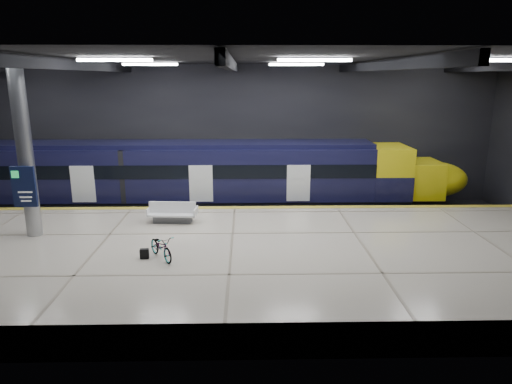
{
  "coord_description": "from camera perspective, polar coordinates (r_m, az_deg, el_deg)",
  "views": [
    {
      "loc": [
        0.59,
        -18.65,
        7.32
      ],
      "look_at": [
        1.01,
        1.5,
        2.2
      ],
      "focal_mm": 32.0,
      "sensor_mm": 36.0,
      "label": 1
    }
  ],
  "objects": [
    {
      "name": "bench",
      "position": [
        20.32,
        -10.37,
        -2.84
      ],
      "size": [
        2.17,
        1.02,
        0.93
      ],
      "rotation": [
        0.0,
        0.0,
        -0.07
      ],
      "color": "#595B60",
      "rests_on": "platform"
    },
    {
      "name": "info_column",
      "position": [
        19.82,
        -26.94,
        4.41
      ],
      "size": [
        0.9,
        0.78,
        6.9
      ],
      "color": "#9EA0A5",
      "rests_on": "platform"
    },
    {
      "name": "pannier_bag",
      "position": [
        16.63,
        -13.77,
        -7.5
      ],
      "size": [
        0.31,
        0.19,
        0.35
      ],
      "primitive_type": "cube",
      "rotation": [
        0.0,
        0.0,
        0.05
      ],
      "color": "black",
      "rests_on": "platform"
    },
    {
      "name": "platform",
      "position": [
        17.53,
        -3.05,
        -8.5
      ],
      "size": [
        30.0,
        11.0,
        1.1
      ],
      "primitive_type": "cube",
      "color": "beige",
      "rests_on": "ground"
    },
    {
      "name": "room_shell",
      "position": [
        18.74,
        -3.03,
        9.33
      ],
      "size": [
        30.1,
        16.1,
        8.05
      ],
      "color": "black",
      "rests_on": "ground"
    },
    {
      "name": "bicycle",
      "position": [
        16.42,
        -11.77,
        -6.71
      ],
      "size": [
        1.41,
        1.68,
        0.87
      ],
      "primitive_type": "imported",
      "rotation": [
        0.0,
        0.0,
        0.6
      ],
      "color": "#99999E",
      "rests_on": "platform"
    },
    {
      "name": "safety_strip",
      "position": [
        22.3,
        -2.65,
        -1.95
      ],
      "size": [
        30.0,
        0.4,
        0.01
      ],
      "primitive_type": "cube",
      "color": "gold",
      "rests_on": "platform"
    },
    {
      "name": "rails",
      "position": [
        25.22,
        -2.47,
        -2.44
      ],
      "size": [
        30.0,
        1.52,
        0.16
      ],
      "color": "gray",
      "rests_on": "ground"
    },
    {
      "name": "ground",
      "position": [
        20.05,
        -2.81,
        -7.18
      ],
      "size": [
        30.0,
        30.0,
        0.0
      ],
      "primitive_type": "plane",
      "color": "black",
      "rests_on": "ground"
    },
    {
      "name": "train",
      "position": [
        24.97,
        -9.34,
        1.9
      ],
      "size": [
        29.4,
        2.84,
        3.79
      ],
      "color": "black",
      "rests_on": "ground"
    }
  ]
}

